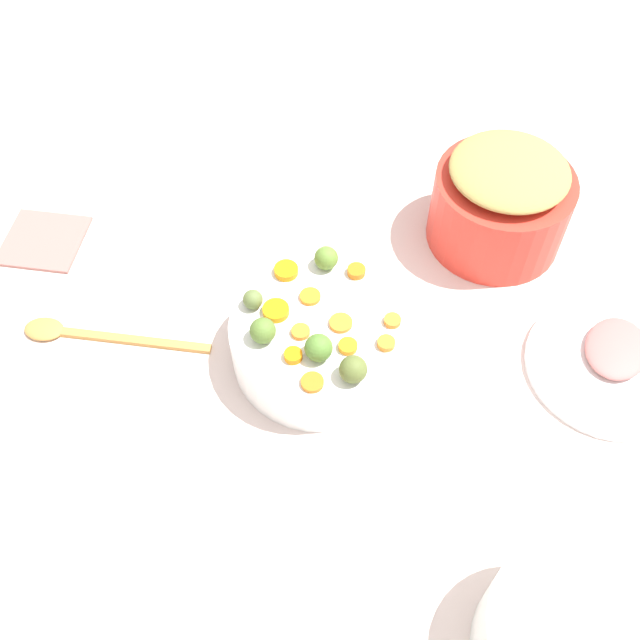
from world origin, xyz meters
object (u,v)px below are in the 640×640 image
at_px(serving_bowl_carrots, 320,340).
at_px(metal_pot, 499,209).
at_px(ham_plate, 609,366).
at_px(wooden_spoon, 85,334).

relative_size(serving_bowl_carrots, metal_pot, 1.17).
height_order(metal_pot, ham_plate, metal_pot).
xyz_separation_m(metal_pot, ham_plate, (-0.12, 0.27, -0.06)).
bearing_deg(metal_pot, ham_plate, 114.52).
distance_m(serving_bowl_carrots, ham_plate, 0.43).
relative_size(metal_pot, wooden_spoon, 0.76).
bearing_deg(ham_plate, wooden_spoon, -6.97).
distance_m(serving_bowl_carrots, wooden_spoon, 0.36).
relative_size(serving_bowl_carrots, ham_plate, 1.06).
distance_m(metal_pot, ham_plate, 0.30).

